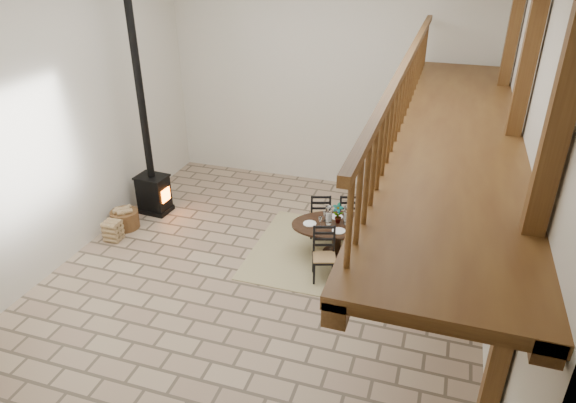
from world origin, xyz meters
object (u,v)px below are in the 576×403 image
(dining_table, at_px, (337,237))
(log_stack, at_px, (113,231))
(wood_stove, at_px, (149,161))
(log_basket, at_px, (125,219))

(dining_table, xyz_separation_m, log_stack, (-4.12, -0.76, -0.19))
(dining_table, bearing_deg, wood_stove, 155.48)
(dining_table, distance_m, log_basket, 4.19)
(dining_table, distance_m, log_stack, 4.19)
(dining_table, relative_size, log_stack, 4.88)
(dining_table, bearing_deg, log_stack, 173.00)
(dining_table, height_order, log_stack, dining_table)
(wood_stove, height_order, log_basket, wood_stove)
(dining_table, height_order, log_basket, dining_table)
(log_stack, bearing_deg, dining_table, 10.44)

